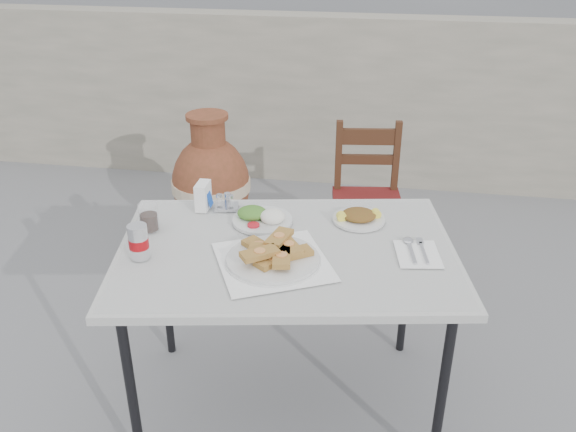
% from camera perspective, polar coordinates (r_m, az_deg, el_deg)
% --- Properties ---
extents(ground, '(80.00, 80.00, 0.00)m').
position_cam_1_polar(ground, '(2.62, -0.50, -18.24)').
color(ground, slate).
rests_on(ground, ground).
extents(cafe_table, '(1.36, 1.04, 0.75)m').
position_cam_1_polar(cafe_table, '(2.26, -0.14, -4.10)').
color(cafe_table, black).
rests_on(cafe_table, ground).
extents(pide_plate, '(0.50, 0.50, 0.08)m').
position_cam_1_polar(pide_plate, '(2.12, -1.43, -3.53)').
color(pide_plate, white).
rests_on(pide_plate, cafe_table).
extents(salad_rice_plate, '(0.24, 0.24, 0.06)m').
position_cam_1_polar(salad_rice_plate, '(2.40, -2.48, -0.07)').
color(salad_rice_plate, silver).
rests_on(salad_rice_plate, cafe_table).
extents(salad_chopped_plate, '(0.21, 0.21, 0.04)m').
position_cam_1_polar(salad_chopped_plate, '(2.42, 6.64, -0.05)').
color(salad_chopped_plate, silver).
rests_on(salad_chopped_plate, cafe_table).
extents(soda_can, '(0.07, 0.07, 0.13)m').
position_cam_1_polar(soda_can, '(2.20, -13.81, -2.34)').
color(soda_can, silver).
rests_on(soda_can, cafe_table).
extents(cola_glass, '(0.07, 0.07, 0.11)m').
position_cam_1_polar(cola_glass, '(2.39, -12.89, -0.22)').
color(cola_glass, white).
rests_on(cola_glass, cafe_table).
extents(napkin_holder, '(0.06, 0.09, 0.11)m').
position_cam_1_polar(napkin_holder, '(2.51, -7.94, 1.88)').
color(napkin_holder, white).
rests_on(napkin_holder, cafe_table).
extents(condiment_caddy, '(0.11, 0.09, 0.07)m').
position_cam_1_polar(condiment_caddy, '(2.52, -5.79, 1.19)').
color(condiment_caddy, silver).
rests_on(condiment_caddy, cafe_table).
extents(cutlery_napkin, '(0.18, 0.22, 0.01)m').
position_cam_1_polar(cutlery_napkin, '(2.24, 11.92, -3.25)').
color(cutlery_napkin, white).
rests_on(cutlery_napkin, cafe_table).
extents(chair, '(0.41, 0.41, 0.84)m').
position_cam_1_polar(chair, '(3.36, 7.40, 1.59)').
color(chair, '#37200F').
rests_on(chair, ground).
extents(terracotta_urn, '(0.47, 0.47, 0.82)m').
position_cam_1_polar(terracotta_urn, '(3.66, -7.20, 2.90)').
color(terracotta_urn, brown).
rests_on(terracotta_urn, ground).
extents(back_wall, '(6.00, 0.25, 1.20)m').
position_cam_1_polar(back_wall, '(4.51, 5.06, 10.65)').
color(back_wall, '#A39888').
rests_on(back_wall, ground).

